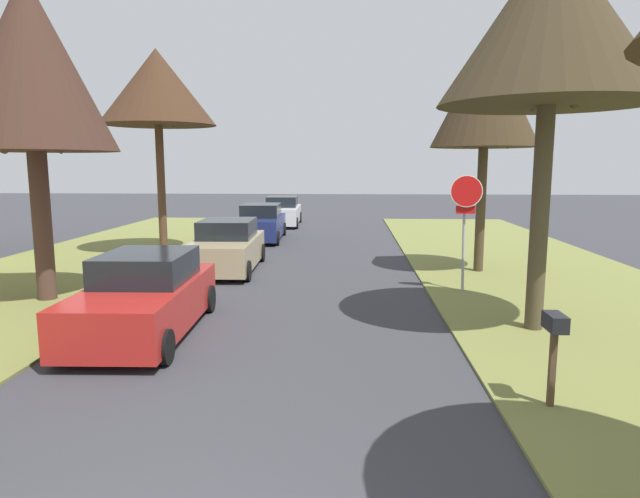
{
  "coord_description": "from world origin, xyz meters",
  "views": [
    {
      "loc": [
        1.6,
        -3.4,
        3.25
      ],
      "look_at": [
        0.97,
        7.81,
        1.54
      ],
      "focal_mm": 30.77,
      "sensor_mm": 36.0,
      "label": 1
    }
  ],
  "objects_px": {
    "street_tree_left_mid_a": "(30,65)",
    "stop_sign_far": "(466,208)",
    "street_tree_left_mid_b": "(157,88)",
    "curbside_mailbox": "(555,333)",
    "parked_sedan_navy": "(261,224)",
    "street_tree_right_mid_a": "(552,21)",
    "parked_sedan_red": "(145,297)",
    "parked_sedan_white": "(282,212)",
    "parked_sedan_tan": "(227,247)",
    "street_tree_right_mid_b": "(486,93)"
  },
  "relations": [
    {
      "from": "parked_sedan_white",
      "to": "curbside_mailbox",
      "type": "distance_m",
      "value": 23.6
    },
    {
      "from": "street_tree_left_mid_a",
      "to": "curbside_mailbox",
      "type": "bearing_deg",
      "value": -28.44
    },
    {
      "from": "street_tree_right_mid_a",
      "to": "curbside_mailbox",
      "type": "distance_m",
      "value": 6.1
    },
    {
      "from": "street_tree_right_mid_a",
      "to": "parked_sedan_white",
      "type": "xyz_separation_m",
      "value": [
        -7.4,
        19.08,
        -5.15
      ]
    },
    {
      "from": "street_tree_right_mid_b",
      "to": "curbside_mailbox",
      "type": "height_order",
      "value": "street_tree_right_mid_b"
    },
    {
      "from": "street_tree_left_mid_a",
      "to": "parked_sedan_tan",
      "type": "relative_size",
      "value": 1.68
    },
    {
      "from": "stop_sign_far",
      "to": "street_tree_right_mid_a",
      "type": "xyz_separation_m",
      "value": [
        0.75,
        -3.26,
        3.68
      ]
    },
    {
      "from": "street_tree_right_mid_a",
      "to": "parked_sedan_navy",
      "type": "bearing_deg",
      "value": 120.21
    },
    {
      "from": "parked_sedan_red",
      "to": "curbside_mailbox",
      "type": "height_order",
      "value": "parked_sedan_red"
    },
    {
      "from": "curbside_mailbox",
      "to": "parked_sedan_navy",
      "type": "bearing_deg",
      "value": 111.76
    },
    {
      "from": "parked_sedan_navy",
      "to": "street_tree_right_mid_a",
      "type": "bearing_deg",
      "value": -59.79
    },
    {
      "from": "stop_sign_far",
      "to": "parked_sedan_tan",
      "type": "relative_size",
      "value": 0.67
    },
    {
      "from": "street_tree_right_mid_a",
      "to": "street_tree_right_mid_b",
      "type": "xyz_separation_m",
      "value": [
        0.28,
        6.05,
        -0.52
      ]
    },
    {
      "from": "parked_sedan_red",
      "to": "parked_sedan_white",
      "type": "height_order",
      "value": "same"
    },
    {
      "from": "parked_sedan_navy",
      "to": "curbside_mailbox",
      "type": "bearing_deg",
      "value": -68.24
    },
    {
      "from": "street_tree_right_mid_a",
      "to": "street_tree_left_mid_b",
      "type": "xyz_separation_m",
      "value": [
        -10.61,
        9.1,
        0.12
      ]
    },
    {
      "from": "street_tree_right_mid_a",
      "to": "street_tree_left_mid_a",
      "type": "distance_m",
      "value": 11.14
    },
    {
      "from": "parked_sedan_red",
      "to": "parked_sedan_white",
      "type": "bearing_deg",
      "value": 89.37
    },
    {
      "from": "stop_sign_far",
      "to": "parked_sedan_white",
      "type": "distance_m",
      "value": 17.23
    },
    {
      "from": "street_tree_right_mid_a",
      "to": "parked_sedan_tan",
      "type": "distance_m",
      "value": 10.89
    },
    {
      "from": "stop_sign_far",
      "to": "parked_sedan_white",
      "type": "bearing_deg",
      "value": 112.83
    },
    {
      "from": "parked_sedan_tan",
      "to": "parked_sedan_white",
      "type": "height_order",
      "value": "same"
    },
    {
      "from": "stop_sign_far",
      "to": "parked_sedan_red",
      "type": "relative_size",
      "value": 0.67
    },
    {
      "from": "parked_sedan_tan",
      "to": "parked_sedan_red",
      "type": "bearing_deg",
      "value": -91.02
    },
    {
      "from": "street_tree_right_mid_a",
      "to": "curbside_mailbox",
      "type": "xyz_separation_m",
      "value": [
        -0.95,
        -3.62,
        -4.82
      ]
    },
    {
      "from": "parked_sedan_white",
      "to": "street_tree_right_mid_a",
      "type": "bearing_deg",
      "value": -68.79
    },
    {
      "from": "street_tree_left_mid_a",
      "to": "stop_sign_far",
      "type": "bearing_deg",
      "value": 8.02
    },
    {
      "from": "street_tree_left_mid_b",
      "to": "parked_sedan_white",
      "type": "height_order",
      "value": "street_tree_left_mid_b"
    },
    {
      "from": "street_tree_left_mid_b",
      "to": "parked_sedan_tan",
      "type": "xyz_separation_m",
      "value": [
        3.1,
        -3.13,
        -5.28
      ]
    },
    {
      "from": "parked_sedan_red",
      "to": "parked_sedan_tan",
      "type": "xyz_separation_m",
      "value": [
        0.12,
        6.58,
        0.0
      ]
    },
    {
      "from": "street_tree_left_mid_a",
      "to": "parked_sedan_red",
      "type": "bearing_deg",
      "value": -35.82
    },
    {
      "from": "stop_sign_far",
      "to": "parked_sedan_navy",
      "type": "bearing_deg",
      "value": 125.0
    },
    {
      "from": "street_tree_right_mid_b",
      "to": "street_tree_left_mid_b",
      "type": "height_order",
      "value": "street_tree_left_mid_b"
    },
    {
      "from": "street_tree_left_mid_b",
      "to": "parked_sedan_tan",
      "type": "distance_m",
      "value": 6.88
    },
    {
      "from": "stop_sign_far",
      "to": "parked_sedan_red",
      "type": "distance_m",
      "value": 8.03
    },
    {
      "from": "parked_sedan_white",
      "to": "parked_sedan_navy",
      "type": "bearing_deg",
      "value": -91.89
    },
    {
      "from": "parked_sedan_tan",
      "to": "stop_sign_far",
      "type": "bearing_deg",
      "value": -21.83
    },
    {
      "from": "parked_sedan_red",
      "to": "stop_sign_far",
      "type": "bearing_deg",
      "value": 29.4
    },
    {
      "from": "parked_sedan_navy",
      "to": "curbside_mailbox",
      "type": "xyz_separation_m",
      "value": [
        6.66,
        -16.68,
        0.33
      ]
    },
    {
      "from": "street_tree_right_mid_a",
      "to": "curbside_mailbox",
      "type": "height_order",
      "value": "street_tree_right_mid_a"
    },
    {
      "from": "street_tree_right_mid_a",
      "to": "street_tree_right_mid_b",
      "type": "bearing_deg",
      "value": 87.31
    },
    {
      "from": "street_tree_left_mid_b",
      "to": "curbside_mailbox",
      "type": "xyz_separation_m",
      "value": [
        9.66,
        -12.72,
        -4.94
      ]
    },
    {
      "from": "parked_sedan_navy",
      "to": "parked_sedan_tan",
      "type": "bearing_deg",
      "value": -89.2
    },
    {
      "from": "street_tree_right_mid_b",
      "to": "parked_sedan_white",
      "type": "xyz_separation_m",
      "value": [
        -7.69,
        13.03,
        -4.63
      ]
    },
    {
      "from": "street_tree_left_mid_a",
      "to": "parked_sedan_white",
      "type": "xyz_separation_m",
      "value": [
        3.59,
        17.26,
        -4.8
      ]
    },
    {
      "from": "street_tree_left_mid_b",
      "to": "parked_sedan_red",
      "type": "bearing_deg",
      "value": -72.92
    },
    {
      "from": "street_tree_right_mid_b",
      "to": "parked_sedan_white",
      "type": "distance_m",
      "value": 15.83
    },
    {
      "from": "street_tree_right_mid_a",
      "to": "street_tree_left_mid_b",
      "type": "bearing_deg",
      "value": 139.36
    },
    {
      "from": "stop_sign_far",
      "to": "parked_sedan_tan",
      "type": "xyz_separation_m",
      "value": [
        -6.76,
        2.71,
        -1.47
      ]
    },
    {
      "from": "parked_sedan_navy",
      "to": "parked_sedan_red",
      "type": "bearing_deg",
      "value": -90.07
    }
  ]
}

